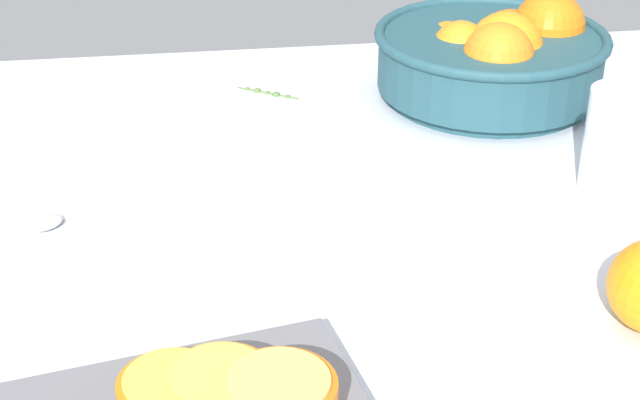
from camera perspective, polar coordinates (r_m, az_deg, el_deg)
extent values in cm
cube|color=silver|center=(87.79, -0.41, -3.09)|extent=(117.66, 99.07, 3.00)
cylinder|color=#234C56|center=(117.59, 9.78, 6.31)|extent=(23.97, 23.97, 1.20)
cylinder|color=#234C56|center=(116.21, 9.94, 8.03)|extent=(26.05, 26.05, 6.38)
torus|color=#234C56|center=(115.13, 10.07, 9.51)|extent=(27.25, 27.25, 1.20)
sphere|color=orange|center=(119.88, 13.31, 9.85)|extent=(8.61, 8.61, 8.61)
sphere|color=orange|center=(120.70, 11.06, 9.21)|extent=(7.51, 7.51, 7.51)
sphere|color=orange|center=(119.14, 7.48, 8.85)|extent=(6.49, 6.49, 6.49)
sphere|color=orange|center=(115.16, 8.25, 8.77)|extent=(6.71, 6.71, 6.71)
sphere|color=orange|center=(110.64, 10.43, 8.20)|extent=(8.05, 8.05, 8.05)
sphere|color=orange|center=(114.11, 10.83, 8.69)|extent=(8.71, 8.71, 8.71)
cylinder|color=white|center=(96.95, 17.24, 3.29)|extent=(6.84, 6.84, 10.38)
cylinder|color=#F2A23C|center=(97.41, 17.15, 2.71)|extent=(6.02, 6.02, 8.17)
cylinder|color=orange|center=(63.95, -5.88, -11.53)|extent=(7.37, 7.37, 3.54)
cylinder|color=#FBB551|center=(62.73, -5.96, -10.20)|extent=(6.48, 6.48, 0.30)
cylinder|color=#F9BE61|center=(61.69, -2.46, -10.60)|extent=(6.64, 6.64, 0.30)
cylinder|color=#F8BD47|center=(63.03, -8.78, -10.38)|extent=(6.16, 6.16, 0.30)
ellipsoid|color=silver|center=(91.84, -15.79, -1.28)|extent=(3.88, 3.80, 1.00)
cylinder|color=silver|center=(95.95, -11.83, 0.50)|extent=(10.32, 9.31, 0.70)
cylinder|color=#506E37|center=(117.04, -3.11, 6.35)|extent=(7.10, 4.83, 0.30)
sphere|color=#506E37|center=(115.77, -1.89, 6.19)|extent=(0.70, 0.70, 0.70)
sphere|color=#506E37|center=(116.37, -2.50, 6.31)|extent=(0.97, 0.97, 0.97)
sphere|color=#506E37|center=(116.98, -3.11, 6.41)|extent=(0.70, 0.70, 0.70)
sphere|color=#506E37|center=(117.60, -3.71, 6.52)|extent=(0.91, 0.91, 0.91)
sphere|color=#506E37|center=(118.24, -4.30, 6.63)|extent=(0.68, 0.68, 0.68)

